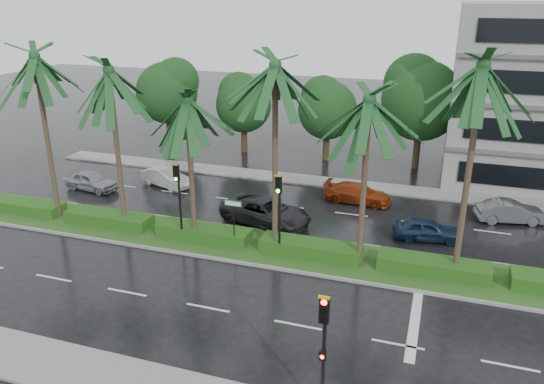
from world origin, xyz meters
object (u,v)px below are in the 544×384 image
(car_red, at_px, (358,193))
(car_grey, at_px, (510,212))
(car_white, at_px, (166,177))
(signal_near, at_px, (323,349))
(street_sign, at_px, (233,212))
(car_darkgrey, at_px, (266,212))
(car_blue, at_px, (427,229))
(signal_median_left, at_px, (178,191))
(car_silver, at_px, (91,181))

(car_red, xyz_separation_m, car_grey, (9.00, -0.26, 0.03))
(car_white, relative_size, car_red, 0.91)
(signal_near, bearing_deg, street_sign, 125.34)
(street_sign, height_order, car_red, street_sign)
(car_white, bearing_deg, car_darkgrey, -94.97)
(car_red, height_order, car_blue, car_blue)
(street_sign, distance_m, car_blue, 10.56)
(signal_median_left, relative_size, street_sign, 1.68)
(car_red, relative_size, car_grey, 1.09)
(car_white, distance_m, car_red, 13.13)
(car_darkgrey, height_order, car_grey, car_darkgrey)
(car_silver, distance_m, car_darkgrey, 13.17)
(signal_median_left, relative_size, car_grey, 1.12)
(car_blue, bearing_deg, signal_median_left, 100.67)
(car_white, relative_size, car_grey, 1.00)
(signal_median_left, xyz_separation_m, car_grey, (17.00, 8.53, -2.36))
(car_red, distance_m, car_blue, 6.20)
(signal_median_left, distance_m, car_white, 9.45)
(car_silver, relative_size, car_white, 0.98)
(street_sign, xyz_separation_m, car_darkgrey, (0.50, 3.62, -1.37))
(signal_near, relative_size, car_darkgrey, 0.81)
(car_white, height_order, car_grey, car_grey)
(signal_median_left, distance_m, street_sign, 3.13)
(signal_median_left, bearing_deg, street_sign, 3.47)
(street_sign, xyz_separation_m, car_white, (-8.08, 7.43, -1.49))
(car_silver, xyz_separation_m, car_grey, (26.58, 3.15, -0.00))
(car_darkgrey, bearing_deg, car_white, 80.79)
(signal_near, relative_size, car_white, 1.13)
(signal_median_left, relative_size, car_white, 1.13)
(signal_near, distance_m, street_sign, 12.11)
(signal_median_left, bearing_deg, car_grey, 26.66)
(street_sign, bearing_deg, car_grey, 30.82)
(car_silver, relative_size, car_darkgrey, 0.70)
(car_white, distance_m, car_blue, 17.84)
(signal_near, xyz_separation_m, signal_median_left, (-10.00, 9.69, 0.49))
(signal_near, bearing_deg, car_grey, 68.99)
(signal_median_left, height_order, car_grey, signal_median_left)
(car_silver, distance_m, car_white, 5.02)
(car_silver, height_order, car_red, car_silver)
(car_blue, bearing_deg, car_white, 70.81)
(car_silver, xyz_separation_m, car_white, (4.50, 2.23, -0.01))
(signal_near, height_order, car_silver, signal_near)
(car_white, bearing_deg, car_grey, -68.65)
(car_grey, bearing_deg, car_darkgrey, 96.39)
(car_darkgrey, distance_m, car_blue, 9.03)
(signal_near, distance_m, signal_median_left, 13.93)
(car_darkgrey, relative_size, car_red, 1.28)
(street_sign, height_order, car_white, street_sign)
(car_silver, height_order, car_blue, car_silver)
(car_red, bearing_deg, car_white, 98.47)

